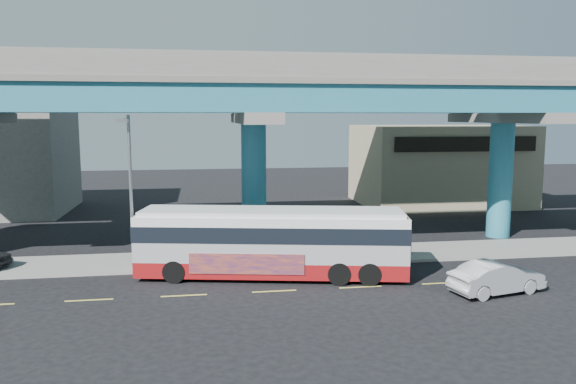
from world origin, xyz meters
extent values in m
plane|color=black|center=(0.00, 0.00, 0.00)|extent=(120.00, 120.00, 0.00)
cube|color=gray|center=(0.00, 5.50, 0.07)|extent=(70.00, 4.00, 0.15)
cube|color=#D8C64C|center=(-8.00, -0.30, 0.01)|extent=(2.00, 0.12, 0.01)
cube|color=#D8C64C|center=(-4.00, -0.30, 0.01)|extent=(2.00, 0.12, 0.01)
cube|color=#D8C64C|center=(0.00, -0.30, 0.01)|extent=(2.00, 0.12, 0.01)
cube|color=#D8C64C|center=(4.00, -0.30, 0.01)|extent=(2.00, 0.12, 0.01)
cube|color=#D8C64C|center=(8.00, -0.30, 0.01)|extent=(2.00, 0.12, 0.01)
cube|color=#D8C64C|center=(12.00, -0.30, 0.01)|extent=(2.00, 0.12, 0.01)
cylinder|color=teal|center=(0.00, 9.00, 3.70)|extent=(1.50, 1.50, 7.40)
cube|color=gray|center=(0.00, 9.00, 7.70)|extent=(2.00, 12.00, 0.60)
cube|color=gray|center=(0.00, 12.50, 8.60)|extent=(1.80, 5.00, 1.20)
cylinder|color=teal|center=(16.00, 9.00, 3.70)|extent=(1.50, 1.50, 7.40)
cube|color=gray|center=(16.00, 9.00, 7.70)|extent=(2.00, 12.00, 0.60)
cube|color=gray|center=(16.00, 12.50, 8.60)|extent=(1.80, 5.00, 1.20)
cube|color=teal|center=(0.00, 5.50, 8.70)|extent=(52.00, 5.00, 1.40)
cube|color=gray|center=(0.00, 5.50, 9.55)|extent=(52.00, 5.40, 0.30)
cube|color=gray|center=(0.00, 3.00, 10.10)|extent=(52.00, 0.25, 0.80)
cube|color=gray|center=(0.00, 8.00, 10.10)|extent=(52.00, 0.25, 0.80)
cube|color=teal|center=(0.00, 12.50, 9.90)|extent=(52.00, 5.00, 1.40)
cube|color=gray|center=(0.00, 12.50, 10.75)|extent=(52.00, 5.40, 0.30)
cube|color=gray|center=(0.00, 10.00, 11.30)|extent=(52.00, 0.25, 0.80)
cube|color=gray|center=(0.00, 15.00, 11.30)|extent=(52.00, 0.25, 0.80)
cube|color=tan|center=(18.00, 23.00, 3.50)|extent=(14.00, 10.00, 7.00)
cube|color=black|center=(18.00, 17.90, 5.60)|extent=(12.00, 0.25, 1.20)
cube|color=maroon|center=(0.19, 2.02, 0.59)|extent=(13.24, 5.29, 0.76)
cube|color=#BABABF|center=(0.19, 2.02, 1.78)|extent=(13.24, 5.29, 1.62)
cube|color=black|center=(0.19, 2.02, 2.32)|extent=(13.31, 5.35, 0.76)
cube|color=silver|center=(0.19, 2.02, 2.91)|extent=(13.24, 5.29, 0.43)
cube|color=silver|center=(0.19, 2.02, 3.24)|extent=(12.79, 4.96, 0.22)
cube|color=black|center=(6.55, 0.72, 2.16)|extent=(0.56, 2.46, 1.29)
cube|color=black|center=(-6.17, 3.32, 2.16)|extent=(0.56, 2.46, 1.29)
cube|color=#241459|center=(-1.15, 0.87, 0.99)|extent=(5.30, 1.13, 0.97)
cylinder|color=black|center=(-4.50, 1.72, 0.54)|extent=(1.12, 0.53, 1.08)
cylinder|color=black|center=(-4.00, 4.15, 0.54)|extent=(1.12, 0.53, 1.08)
cylinder|color=black|center=(3.11, 0.16, 0.54)|extent=(1.12, 0.53, 1.08)
cylinder|color=black|center=(3.61, 2.59, 0.54)|extent=(1.12, 0.53, 1.08)
cylinder|color=black|center=(4.49, -0.12, 0.54)|extent=(1.12, 0.53, 1.08)
cylinder|color=black|center=(4.98, 2.31, 0.54)|extent=(1.12, 0.53, 1.08)
imported|color=#B3B3B8|center=(9.71, -2.11, 0.72)|extent=(3.42, 5.02, 1.44)
cylinder|color=gray|center=(-6.61, 4.00, 4.02)|extent=(0.16, 0.16, 7.73)
cylinder|color=gray|center=(-6.61, 2.96, 7.67)|extent=(0.12, 2.09, 0.12)
cube|color=gray|center=(-6.61, 1.91, 7.62)|extent=(0.50, 0.70, 0.18)
cylinder|color=gray|center=(4.12, 4.20, 1.13)|extent=(0.06, 0.06, 1.95)
cylinder|color=#B20A0A|center=(4.12, 4.17, 2.06)|extent=(0.61, 0.35, 0.68)
camera|label=1|loc=(-3.17, -24.49, 7.80)|focal=35.00mm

